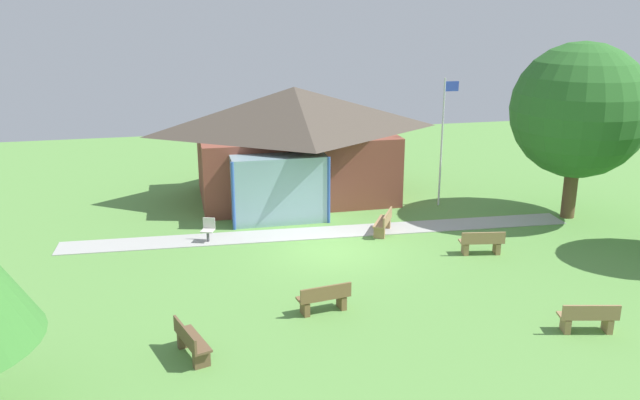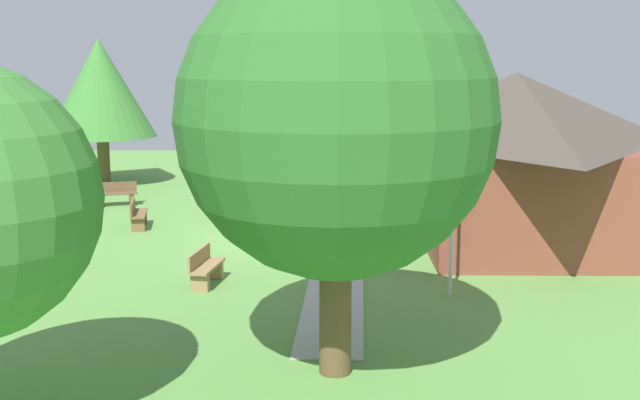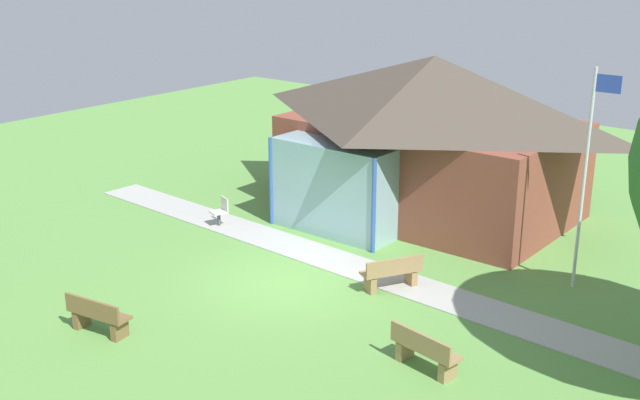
% 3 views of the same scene
% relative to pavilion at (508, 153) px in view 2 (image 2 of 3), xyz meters
% --- Properties ---
extents(ground_plane, '(44.00, 44.00, 0.00)m').
position_rel_pavilion_xyz_m(ground_plane, '(0.19, -6.58, -2.52)').
color(ground_plane, '#609947').
extents(pavilion, '(9.16, 7.10, 4.82)m').
position_rel_pavilion_xyz_m(pavilion, '(0.00, 0.00, 0.00)').
color(pavilion, brown).
rests_on(pavilion, ground_plane).
extents(footpath, '(19.03, 2.11, 0.03)m').
position_rel_pavilion_xyz_m(footpath, '(0.19, -4.83, -2.51)').
color(footpath, '#ADADA8').
rests_on(footpath, ground_plane).
extents(flagpole, '(0.64, 0.08, 5.35)m').
position_rel_pavilion_xyz_m(flagpole, '(5.78, -2.48, 0.44)').
color(flagpole, silver).
rests_on(flagpole, ground_plane).
extents(bench_mid_right, '(1.55, 0.67, 0.84)m').
position_rel_pavilion_xyz_m(bench_mid_right, '(5.00, -8.10, -2.12)').
color(bench_mid_right, '#9E7A51').
rests_on(bench_mid_right, ground_plane).
extents(bench_rear_near_path, '(1.11, 1.53, 0.84)m').
position_rel_pavilion_xyz_m(bench_rear_near_path, '(2.38, -5.35, -2.12)').
color(bench_rear_near_path, '#9E7A51').
rests_on(bench_rear_near_path, ground_plane).
extents(bench_front_left, '(0.88, 1.56, 0.84)m').
position_rel_pavilion_xyz_m(bench_front_left, '(-4.92, -12.84, -2.12)').
color(bench_front_left, brown).
rests_on(bench_front_left, ground_plane).
extents(bench_front_center, '(1.55, 0.68, 0.84)m').
position_rel_pavilion_xyz_m(bench_front_center, '(-1.23, -11.18, -2.12)').
color(bench_front_center, brown).
rests_on(bench_front_center, ground_plane).
extents(patio_chair_west, '(0.56, 0.56, 0.86)m').
position_rel_pavilion_xyz_m(patio_chair_west, '(-4.03, -4.81, -2.11)').
color(patio_chair_west, beige).
rests_on(patio_chair_west, ground_plane).
extents(tree_lawn_corner, '(4.49, 4.49, 6.01)m').
position_rel_pavilion_xyz_m(tree_lawn_corner, '(-9.98, -14.67, 1.45)').
color(tree_lawn_corner, brown).
rests_on(tree_lawn_corner, ground_plane).
extents(tree_east_hedge, '(5.19, 5.19, 6.89)m').
position_rel_pavilion_xyz_m(tree_east_hedge, '(10.18, -5.09, 1.76)').
color(tree_east_hedge, brown).
rests_on(tree_east_hedge, ground_plane).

